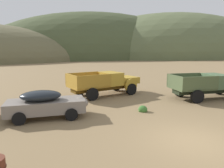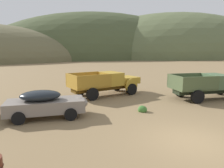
{
  "view_description": "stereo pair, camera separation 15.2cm",
  "coord_description": "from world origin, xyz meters",
  "views": [
    {
      "loc": [
        -6.76,
        -5.96,
        3.8
      ],
      "look_at": [
        -0.11,
        7.37,
        1.36
      ],
      "focal_mm": 34.01,
      "sensor_mm": 36.0,
      "label": 1
    },
    {
      "loc": [
        -6.63,
        -6.03,
        3.8
      ],
      "look_at": [
        -0.11,
        7.37,
        1.36
      ],
      "focal_mm": 34.01,
      "sensor_mm": 36.0,
      "label": 2
    }
  ],
  "objects": [
    {
      "name": "hill_center",
      "position": [
        75.76,
        79.5,
        0.0
      ],
      "size": [
        115.8,
        75.93,
        43.23
      ],
      "primitive_type": "ellipsoid",
      "color": "#56603D",
      "rests_on": "ground"
    },
    {
      "name": "truck_weathered_green",
      "position": [
        7.66,
        5.1,
        1.02
      ],
      "size": [
        6.42,
        3.5,
        1.91
      ],
      "rotation": [
        0.0,
        0.0,
        -0.22
      ],
      "color": "#232B1B",
      "rests_on": "ground"
    },
    {
      "name": "bush_front_left",
      "position": [
        9.25,
        9.49,
        0.27
      ],
      "size": [
        1.28,
        0.93,
        1.11
      ],
      "color": "#5B8E42",
      "rests_on": "ground"
    },
    {
      "name": "hill_far_left",
      "position": [
        33.86,
        83.4,
        0.0
      ],
      "size": [
        104.21,
        55.44,
        39.34
      ],
      "primitive_type": "ellipsoid",
      "color": "#424C2D",
      "rests_on": "ground"
    },
    {
      "name": "truck_mustard",
      "position": [
        0.92,
        9.98,
        1.02
      ],
      "size": [
        6.28,
        3.07,
        1.91
      ],
      "rotation": [
        0.0,
        0.0,
        0.12
      ],
      "color": "#593D12",
      "rests_on": "ground"
    },
    {
      "name": "bush_back_edge",
      "position": [
        0.59,
        4.5,
        0.13
      ],
      "size": [
        0.55,
        0.52,
        0.49
      ],
      "color": "#3D702D",
      "rests_on": "ground"
    },
    {
      "name": "ground_plane",
      "position": [
        0.0,
        0.0,
        0.0
      ],
      "size": [
        300.0,
        300.0,
        0.0
      ],
      "primitive_type": "plane",
      "color": "olive"
    },
    {
      "name": "car_primer_gray",
      "position": [
        -4.81,
        5.92,
        0.81
      ],
      "size": [
        4.68,
        2.53,
        1.57
      ],
      "rotation": [
        0.0,
        0.0,
        -0.19
      ],
      "color": "slate",
      "rests_on": "ground"
    }
  ]
}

